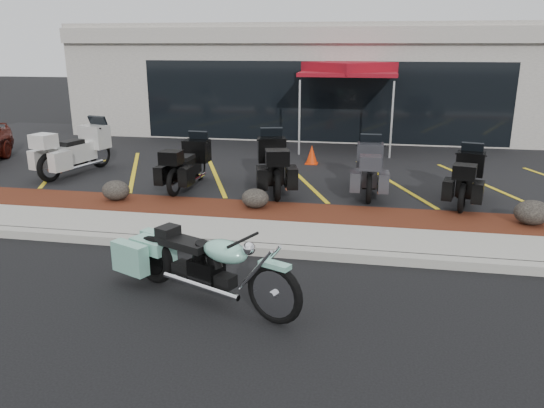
% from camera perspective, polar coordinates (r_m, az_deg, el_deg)
% --- Properties ---
extents(ground, '(90.00, 90.00, 0.00)m').
position_cam_1_polar(ground, '(7.99, -2.28, -7.78)').
color(ground, black).
rests_on(ground, ground).
extents(curb, '(24.00, 0.25, 0.15)m').
position_cam_1_polar(curb, '(8.77, -0.99, -4.93)').
color(curb, gray).
rests_on(curb, ground).
extents(sidewalk, '(24.00, 1.20, 0.15)m').
position_cam_1_polar(sidewalk, '(9.41, -0.14, -3.38)').
color(sidewalk, gray).
rests_on(sidewalk, ground).
extents(mulch_bed, '(24.00, 1.20, 0.16)m').
position_cam_1_polar(mulch_bed, '(10.53, 1.06, -1.13)').
color(mulch_bed, '#37190C').
rests_on(mulch_bed, ground).
extents(upper_lot, '(26.00, 9.60, 0.15)m').
position_cam_1_polar(upper_lot, '(15.71, 4.32, 4.84)').
color(upper_lot, black).
rests_on(upper_lot, ground).
extents(dealership_building, '(18.00, 8.16, 4.00)m').
position_cam_1_polar(dealership_building, '(21.65, 6.32, 13.24)').
color(dealership_building, gray).
rests_on(dealership_building, ground).
extents(boulder_left, '(0.59, 0.49, 0.42)m').
position_cam_1_polar(boulder_left, '(11.65, -16.45, 1.42)').
color(boulder_left, black).
rests_on(boulder_left, mulch_bed).
extents(boulder_mid, '(0.55, 0.46, 0.39)m').
position_cam_1_polar(boulder_mid, '(10.65, -1.82, 0.62)').
color(boulder_mid, black).
rests_on(boulder_mid, mulch_bed).
extents(boulder_right, '(0.64, 0.53, 0.45)m').
position_cam_1_polar(boulder_right, '(10.75, 26.21, -0.83)').
color(boulder_right, black).
rests_on(boulder_right, mulch_bed).
extents(hero_cruiser, '(3.03, 1.90, 1.05)m').
position_cam_1_polar(hero_cruiser, '(6.50, 0.30, -8.70)').
color(hero_cruiser, '#7FC6AE').
rests_on(hero_cruiser, ground).
extents(touring_white, '(1.47, 2.53, 1.38)m').
position_cam_1_polar(touring_white, '(14.84, -18.11, 6.37)').
color(touring_white, silver).
rests_on(touring_white, upper_lot).
extents(touring_black_front, '(0.91, 2.11, 1.20)m').
position_cam_1_polar(touring_black_front, '(12.92, -7.87, 5.18)').
color(touring_black_front, black).
rests_on(touring_black_front, upper_lot).
extents(touring_black_mid, '(1.41, 2.41, 1.32)m').
position_cam_1_polar(touring_black_mid, '(12.60, -0.07, 5.31)').
color(touring_black_mid, black).
rests_on(touring_black_mid, upper_lot).
extents(touring_grey, '(0.82, 2.10, 1.22)m').
position_cam_1_polar(touring_grey, '(12.51, 10.47, 4.71)').
color(touring_grey, '#303136').
rests_on(touring_grey, upper_lot).
extents(touring_black_rear, '(1.22, 2.12, 1.16)m').
position_cam_1_polar(touring_black_rear, '(12.29, 20.53, 3.57)').
color(touring_black_rear, black).
rests_on(touring_black_rear, upper_lot).
extents(traffic_cone, '(0.42, 0.42, 0.51)m').
position_cam_1_polar(traffic_cone, '(14.69, 4.29, 5.32)').
color(traffic_cone, red).
rests_on(traffic_cone, upper_lot).
extents(popup_canopy, '(3.24, 3.24, 2.65)m').
position_cam_1_polar(popup_canopy, '(16.89, 8.27, 14.06)').
color(popup_canopy, silver).
rests_on(popup_canopy, upper_lot).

